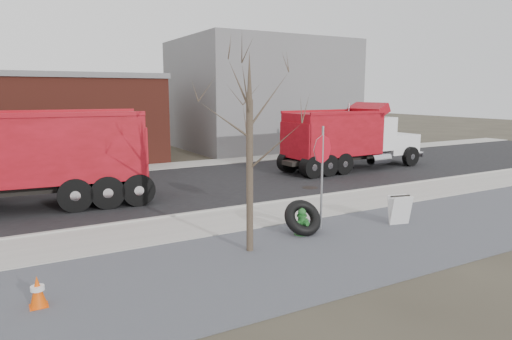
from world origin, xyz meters
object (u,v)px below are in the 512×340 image
truck_tire (303,218)px  dump_truck_red_a (349,137)px  stop_sign (322,161)px  sandwich_board (400,210)px  dump_truck_red_b (28,155)px  fire_hydrant (302,223)px

truck_tire → dump_truck_red_a: 12.15m
dump_truck_red_a → stop_sign: bearing=-137.4°
sandwich_board → dump_truck_red_b: 12.95m
sandwich_board → dump_truck_red_a: size_ratio=0.11×
sandwich_board → dump_truck_red_b: bearing=155.3°
stop_sign → dump_truck_red_b: dump_truck_red_b is taller
fire_hydrant → truck_tire: truck_tire is taller
stop_sign → dump_truck_red_b: bearing=141.4°
fire_hydrant → sandwich_board: sandwich_board is taller
fire_hydrant → dump_truck_red_b: size_ratio=0.09×
sandwich_board → dump_truck_red_a: (5.61, 8.97, 1.31)m
truck_tire → stop_sign: stop_sign is taller
stop_sign → sandwich_board: size_ratio=3.37×
fire_hydrant → dump_truck_red_b: dump_truck_red_b is taller
fire_hydrant → stop_sign: 1.94m
stop_sign → fire_hydrant: bearing=-164.2°
sandwich_board → dump_truck_red_a: dump_truck_red_a is taller
stop_sign → dump_truck_red_b: (-7.54, 7.25, -0.17)m
truck_tire → sandwich_board: (3.23, -0.73, -0.01)m
fire_hydrant → sandwich_board: 3.37m
fire_hydrant → sandwich_board: size_ratio=0.88×
fire_hydrant → stop_sign: bearing=-2.8°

